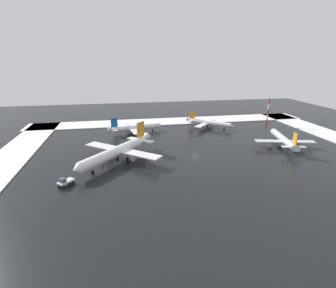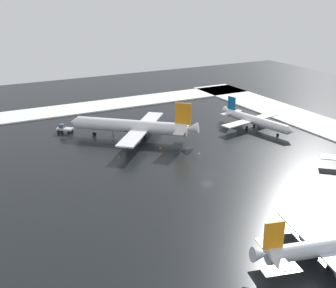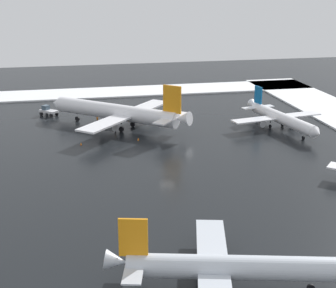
{
  "view_description": "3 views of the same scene",
  "coord_description": "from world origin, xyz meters",
  "px_view_note": "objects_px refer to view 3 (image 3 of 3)",
  "views": [
    {
      "loc": [
        27.97,
        90.87,
        33.76
      ],
      "look_at": [
        10.47,
        -2.14,
        2.78
      ],
      "focal_mm": 28.0,
      "sensor_mm": 36.0,
      "label": 1
    },
    {
      "loc": [
        -72.8,
        48.15,
        39.25
      ],
      "look_at": [
        14.62,
        2.34,
        2.82
      ],
      "focal_mm": 45.0,
      "sensor_mm": 36.0,
      "label": 2
    },
    {
      "loc": [
        -82.49,
        16.86,
        32.37
      ],
      "look_at": [
        9.12,
        -2.04,
        2.11
      ],
      "focal_mm": 55.0,
      "sensor_mm": 36.0,
      "label": 3
    }
  ],
  "objects_px": {
    "airplane_distant_tail": "(281,118)",
    "traffic_cone_mid_line": "(81,144)",
    "airplane_far_rear": "(118,112)",
    "airplane_parked_portside": "(229,267)",
    "traffic_cone_near_nose": "(138,139)",
    "ground_crew_beside_wing": "(97,119)",
    "pushback_tug": "(48,110)",
    "ground_crew_by_nose_gear": "(115,126)"
  },
  "relations": [
    {
      "from": "pushback_tug",
      "to": "traffic_cone_near_nose",
      "type": "xyz_separation_m",
      "value": [
        -24.64,
        -18.79,
        -1.01
      ]
    },
    {
      "from": "ground_crew_by_nose_gear",
      "to": "traffic_cone_near_nose",
      "type": "xyz_separation_m",
      "value": [
        -8.25,
        -3.93,
        -0.7
      ]
    },
    {
      "from": "traffic_cone_near_nose",
      "to": "traffic_cone_mid_line",
      "type": "xyz_separation_m",
      "value": [
        -0.81,
        11.89,
        0.0
      ]
    },
    {
      "from": "pushback_tug",
      "to": "traffic_cone_near_nose",
      "type": "height_order",
      "value": "pushback_tug"
    },
    {
      "from": "airplane_parked_portside",
      "to": "traffic_cone_mid_line",
      "type": "distance_m",
      "value": 56.52
    },
    {
      "from": "pushback_tug",
      "to": "ground_crew_by_nose_gear",
      "type": "xyz_separation_m",
      "value": [
        -16.39,
        -14.86,
        -0.31
      ]
    },
    {
      "from": "airplane_far_rear",
      "to": "traffic_cone_near_nose",
      "type": "distance_m",
      "value": 11.08
    },
    {
      "from": "pushback_tug",
      "to": "airplane_parked_portside",
      "type": "bearing_deg",
      "value": 146.12
    },
    {
      "from": "airplane_distant_tail",
      "to": "ground_crew_beside_wing",
      "type": "relative_size",
      "value": 15.52
    },
    {
      "from": "ground_crew_beside_wing",
      "to": "traffic_cone_mid_line",
      "type": "relative_size",
      "value": 3.11
    },
    {
      "from": "airplane_far_rear",
      "to": "pushback_tug",
      "type": "bearing_deg",
      "value": -1.77
    },
    {
      "from": "airplane_distant_tail",
      "to": "airplane_parked_portside",
      "type": "bearing_deg",
      "value": -38.93
    },
    {
      "from": "pushback_tug",
      "to": "traffic_cone_mid_line",
      "type": "bearing_deg",
      "value": 147.04
    },
    {
      "from": "pushback_tug",
      "to": "ground_crew_beside_wing",
      "type": "bearing_deg",
      "value": -178.6
    },
    {
      "from": "airplane_parked_portside",
      "to": "airplane_distant_tail",
      "type": "relative_size",
      "value": 1.04
    },
    {
      "from": "airplane_parked_portside",
      "to": "traffic_cone_near_nose",
      "type": "relative_size",
      "value": 50.23
    },
    {
      "from": "pushback_tug",
      "to": "traffic_cone_mid_line",
      "type": "distance_m",
      "value": 26.39
    },
    {
      "from": "airplane_distant_tail",
      "to": "traffic_cone_near_nose",
      "type": "bearing_deg",
      "value": -97.67
    },
    {
      "from": "airplane_far_rear",
      "to": "airplane_parked_portside",
      "type": "distance_m",
      "value": 65.93
    },
    {
      "from": "airplane_distant_tail",
      "to": "traffic_cone_mid_line",
      "type": "bearing_deg",
      "value": -97.41
    },
    {
      "from": "airplane_distant_tail",
      "to": "ground_crew_beside_wing",
      "type": "height_order",
      "value": "airplane_distant_tail"
    },
    {
      "from": "airplane_far_rear",
      "to": "pushback_tug",
      "type": "relative_size",
      "value": 6.24
    },
    {
      "from": "airplane_parked_portside",
      "to": "ground_crew_beside_wing",
      "type": "distance_m",
      "value": 71.17
    },
    {
      "from": "airplane_distant_tail",
      "to": "traffic_cone_mid_line",
      "type": "height_order",
      "value": "airplane_distant_tail"
    },
    {
      "from": "airplane_parked_portside",
      "to": "ground_crew_beside_wing",
      "type": "relative_size",
      "value": 16.16
    },
    {
      "from": "traffic_cone_near_nose",
      "to": "traffic_cone_mid_line",
      "type": "distance_m",
      "value": 11.92
    },
    {
      "from": "ground_crew_beside_wing",
      "to": "airplane_parked_portside",
      "type": "bearing_deg",
      "value": 122.75
    },
    {
      "from": "airplane_distant_tail",
      "to": "ground_crew_by_nose_gear",
      "type": "relative_size",
      "value": 15.52
    },
    {
      "from": "airplane_distant_tail",
      "to": "traffic_cone_near_nose",
      "type": "distance_m",
      "value": 32.57
    },
    {
      "from": "airplane_far_rear",
      "to": "airplane_parked_portside",
      "type": "bearing_deg",
      "value": 134.62
    },
    {
      "from": "airplane_distant_tail",
      "to": "traffic_cone_mid_line",
      "type": "distance_m",
      "value": 44.47
    },
    {
      "from": "pushback_tug",
      "to": "traffic_cone_near_nose",
      "type": "bearing_deg",
      "value": 169.21
    },
    {
      "from": "ground_crew_by_nose_gear",
      "to": "ground_crew_beside_wing",
      "type": "distance_m",
      "value": 7.54
    },
    {
      "from": "pushback_tug",
      "to": "ground_crew_by_nose_gear",
      "type": "height_order",
      "value": "pushback_tug"
    },
    {
      "from": "ground_crew_by_nose_gear",
      "to": "airplane_distant_tail",
      "type": "bearing_deg",
      "value": -133.76
    },
    {
      "from": "ground_crew_by_nose_gear",
      "to": "ground_crew_beside_wing",
      "type": "relative_size",
      "value": 1.0
    },
    {
      "from": "airplane_far_rear",
      "to": "traffic_cone_near_nose",
      "type": "relative_size",
      "value": 55.5
    },
    {
      "from": "pushback_tug",
      "to": "traffic_cone_mid_line",
      "type": "xyz_separation_m",
      "value": [
        -25.45,
        -6.89,
        -1.01
      ]
    },
    {
      "from": "ground_crew_by_nose_gear",
      "to": "ground_crew_beside_wing",
      "type": "height_order",
      "value": "same"
    },
    {
      "from": "ground_crew_beside_wing",
      "to": "traffic_cone_near_nose",
      "type": "relative_size",
      "value": 3.11
    },
    {
      "from": "pushback_tug",
      "to": "traffic_cone_mid_line",
      "type": "relative_size",
      "value": 8.9
    },
    {
      "from": "airplane_far_rear",
      "to": "ground_crew_by_nose_gear",
      "type": "xyz_separation_m",
      "value": [
        -1.88,
        0.99,
        -2.69
      ]
    }
  ]
}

